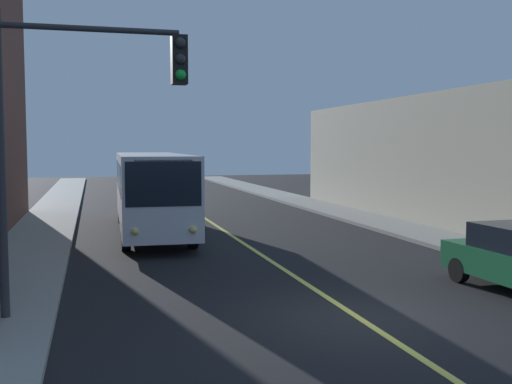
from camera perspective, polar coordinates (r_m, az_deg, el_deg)
The scene contains 8 objects.
ground_plane at distance 13.00m, azimuth 9.46°, elevation -11.48°, with size 120.00×120.00×0.00m, color black.
sidewalk_left at distance 21.75m, azimuth -20.23°, elevation -5.07°, with size 2.50×90.00×0.15m, color gray.
sidewalk_right at distance 24.98m, azimuth 15.15°, elevation -3.76°, with size 2.50×90.00×0.15m, color gray.
lane_stripe_center at distance 27.12m, azimuth -3.76°, elevation -3.14°, with size 0.16×60.00×0.01m, color #D8CC4C.
building_right_warehouse at distance 33.26m, azimuth 21.40°, elevation 2.94°, with size 12.00×21.44×5.78m.
city_bus at distance 25.05m, azimuth -9.78°, elevation 0.36°, with size 2.85×12.21×3.20m.
traffic_signal_left_corner at distance 12.75m, azimuth -15.99°, elevation 7.64°, with size 3.75×0.48×6.00m.
fire_hydrant at distance 21.02m, azimuth 20.28°, elevation -3.99°, with size 0.44×0.26×0.84m.
Camera 1 is at (-5.21, -11.38, 3.53)m, focal length 42.80 mm.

